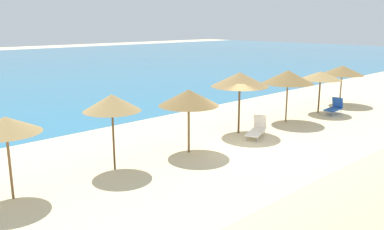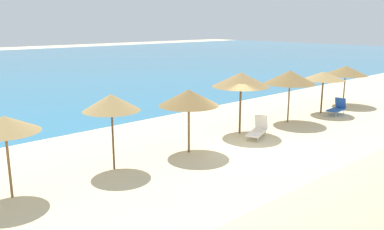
{
  "view_description": "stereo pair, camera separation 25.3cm",
  "coord_description": "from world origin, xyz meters",
  "px_view_note": "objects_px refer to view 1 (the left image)",
  "views": [
    {
      "loc": [
        -12.61,
        -10.27,
        5.17
      ],
      "look_at": [
        -1.97,
        1.0,
        1.59
      ],
      "focal_mm": 37.61,
      "sensor_mm": 36.0,
      "label": 1
    },
    {
      "loc": [
        -12.42,
        -10.44,
        5.17
      ],
      "look_at": [
        -1.97,
        1.0,
        1.59
      ],
      "focal_mm": 37.61,
      "sensor_mm": 36.0,
      "label": 2
    }
  ],
  "objects_px": {
    "beach_umbrella_3": "(189,98)",
    "lounge_chair_1": "(334,107)",
    "beach_umbrella_4": "(240,79)",
    "beach_umbrella_2": "(112,103)",
    "beach_umbrella_7": "(342,70)",
    "beach_umbrella_6": "(321,76)",
    "lounge_chair_2": "(257,129)",
    "beach_umbrella_1": "(5,125)",
    "beach_umbrella_5": "(288,77)"
  },
  "relations": [
    {
      "from": "beach_umbrella_7",
      "to": "lounge_chair_2",
      "type": "height_order",
      "value": "beach_umbrella_7"
    },
    {
      "from": "beach_umbrella_1",
      "to": "beach_umbrella_2",
      "type": "bearing_deg",
      "value": 0.08
    },
    {
      "from": "beach_umbrella_1",
      "to": "beach_umbrella_3",
      "type": "distance_m",
      "value": 6.87
    },
    {
      "from": "beach_umbrella_4",
      "to": "beach_umbrella_6",
      "type": "bearing_deg",
      "value": -2.47
    },
    {
      "from": "beach_umbrella_7",
      "to": "lounge_chair_1",
      "type": "height_order",
      "value": "beach_umbrella_7"
    },
    {
      "from": "beach_umbrella_3",
      "to": "lounge_chair_2",
      "type": "xyz_separation_m",
      "value": [
        3.81,
        -0.52,
        -1.9
      ]
    },
    {
      "from": "beach_umbrella_2",
      "to": "beach_umbrella_7",
      "type": "bearing_deg",
      "value": 0.45
    },
    {
      "from": "beach_umbrella_3",
      "to": "lounge_chair_1",
      "type": "relative_size",
      "value": 1.96
    },
    {
      "from": "beach_umbrella_2",
      "to": "lounge_chair_2",
      "type": "height_order",
      "value": "beach_umbrella_2"
    },
    {
      "from": "beach_umbrella_1",
      "to": "beach_umbrella_3",
      "type": "bearing_deg",
      "value": -3.2
    },
    {
      "from": "beach_umbrella_4",
      "to": "beach_umbrella_5",
      "type": "height_order",
      "value": "beach_umbrella_4"
    },
    {
      "from": "beach_umbrella_6",
      "to": "lounge_chair_2",
      "type": "distance_m",
      "value": 7.04
    },
    {
      "from": "beach_umbrella_4",
      "to": "lounge_chair_2",
      "type": "bearing_deg",
      "value": -84.65
    },
    {
      "from": "lounge_chair_1",
      "to": "beach_umbrella_4",
      "type": "bearing_deg",
      "value": 77.19
    },
    {
      "from": "beach_umbrella_2",
      "to": "beach_umbrella_7",
      "type": "height_order",
      "value": "beach_umbrella_2"
    },
    {
      "from": "beach_umbrella_1",
      "to": "beach_umbrella_6",
      "type": "height_order",
      "value": "beach_umbrella_1"
    },
    {
      "from": "beach_umbrella_3",
      "to": "beach_umbrella_2",
      "type": "bearing_deg",
      "value": 173.24
    },
    {
      "from": "lounge_chair_1",
      "to": "lounge_chair_2",
      "type": "bearing_deg",
      "value": 85.29
    },
    {
      "from": "beach_umbrella_6",
      "to": "beach_umbrella_3",
      "type": "bearing_deg",
      "value": -178.88
    },
    {
      "from": "beach_umbrella_4",
      "to": "beach_umbrella_7",
      "type": "height_order",
      "value": "beach_umbrella_4"
    },
    {
      "from": "beach_umbrella_4",
      "to": "lounge_chair_2",
      "type": "distance_m",
      "value": 2.44
    },
    {
      "from": "beach_umbrella_4",
      "to": "beach_umbrella_2",
      "type": "bearing_deg",
      "value": -179.07
    },
    {
      "from": "beach_umbrella_2",
      "to": "beach_umbrella_6",
      "type": "relative_size",
      "value": 1.13
    },
    {
      "from": "beach_umbrella_1",
      "to": "beach_umbrella_4",
      "type": "relative_size",
      "value": 0.87
    },
    {
      "from": "beach_umbrella_6",
      "to": "beach_umbrella_4",
      "type": "bearing_deg",
      "value": 177.53
    },
    {
      "from": "beach_umbrella_5",
      "to": "beach_umbrella_6",
      "type": "relative_size",
      "value": 1.13
    },
    {
      "from": "beach_umbrella_7",
      "to": "beach_umbrella_3",
      "type": "bearing_deg",
      "value": -177.84
    },
    {
      "from": "beach_umbrella_3",
      "to": "beach_umbrella_4",
      "type": "bearing_deg",
      "value": 7.69
    },
    {
      "from": "beach_umbrella_6",
      "to": "beach_umbrella_7",
      "type": "bearing_deg",
      "value": 5.55
    },
    {
      "from": "beach_umbrella_3",
      "to": "lounge_chair_2",
      "type": "bearing_deg",
      "value": -7.73
    },
    {
      "from": "beach_umbrella_6",
      "to": "lounge_chair_2",
      "type": "relative_size",
      "value": 1.41
    },
    {
      "from": "beach_umbrella_3",
      "to": "beach_umbrella_4",
      "type": "relative_size",
      "value": 0.89
    },
    {
      "from": "beach_umbrella_5",
      "to": "beach_umbrella_6",
      "type": "bearing_deg",
      "value": -0.64
    },
    {
      "from": "beach_umbrella_7",
      "to": "lounge_chair_1",
      "type": "relative_size",
      "value": 2.0
    },
    {
      "from": "lounge_chair_1",
      "to": "lounge_chair_2",
      "type": "xyz_separation_m",
      "value": [
        -7.03,
        0.13,
        -0.04
      ]
    },
    {
      "from": "beach_umbrella_1",
      "to": "lounge_chair_2",
      "type": "distance_m",
      "value": 10.88
    },
    {
      "from": "beach_umbrella_6",
      "to": "lounge_chair_1",
      "type": "xyz_separation_m",
      "value": [
        0.27,
        -0.86,
        -1.77
      ]
    },
    {
      "from": "beach_umbrella_4",
      "to": "beach_umbrella_6",
      "type": "relative_size",
      "value": 1.21
    },
    {
      "from": "beach_umbrella_7",
      "to": "beach_umbrella_4",
      "type": "bearing_deg",
      "value": -179.89
    },
    {
      "from": "beach_umbrella_1",
      "to": "beach_umbrella_7",
      "type": "bearing_deg",
      "value": 0.38
    },
    {
      "from": "lounge_chair_2",
      "to": "beach_umbrella_2",
      "type": "bearing_deg",
      "value": 59.73
    },
    {
      "from": "beach_umbrella_1",
      "to": "beach_umbrella_5",
      "type": "height_order",
      "value": "beach_umbrella_5"
    },
    {
      "from": "beach_umbrella_3",
      "to": "lounge_chair_2",
      "type": "height_order",
      "value": "beach_umbrella_3"
    },
    {
      "from": "lounge_chair_2",
      "to": "lounge_chair_1",
      "type": "bearing_deg",
      "value": -114.07
    },
    {
      "from": "beach_umbrella_4",
      "to": "lounge_chair_1",
      "type": "height_order",
      "value": "beach_umbrella_4"
    },
    {
      "from": "beach_umbrella_5",
      "to": "beach_umbrella_2",
      "type": "bearing_deg",
      "value": 179.21
    },
    {
      "from": "beach_umbrella_3",
      "to": "beach_umbrella_4",
      "type": "xyz_separation_m",
      "value": [
        3.72,
        0.5,
        0.31
      ]
    },
    {
      "from": "beach_umbrella_2",
      "to": "lounge_chair_2",
      "type": "relative_size",
      "value": 1.6
    },
    {
      "from": "beach_umbrella_6",
      "to": "lounge_chair_1",
      "type": "bearing_deg",
      "value": -72.68
    },
    {
      "from": "beach_umbrella_3",
      "to": "lounge_chair_1",
      "type": "xyz_separation_m",
      "value": [
        10.85,
        -0.65,
        -1.86
      ]
    }
  ]
}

